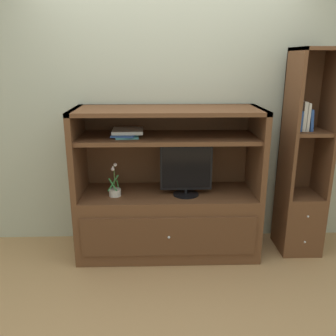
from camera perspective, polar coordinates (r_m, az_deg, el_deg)
ground_plane at (r=3.25m, az=0.19°, el=-16.31°), size 8.00×8.00×0.00m
painted_rear_wall at (r=3.49m, az=-0.20°, el=10.67°), size 6.00×0.10×2.80m
media_console at (r=3.39m, az=-0.03°, el=-6.15°), size 1.66×0.63×1.37m
tv_monitor at (r=3.20m, az=2.91°, el=-0.38°), size 0.46×0.23×0.47m
potted_plant at (r=3.27m, az=-8.44°, el=-3.47°), size 0.12×0.11×0.31m
magazine_stack at (r=3.20m, az=-6.53°, el=5.63°), size 0.27×0.36×0.06m
bookshelf_tall at (r=3.59m, az=20.45°, el=-2.68°), size 0.37×0.41×1.88m
upright_book_row at (r=3.41m, az=20.64°, el=7.45°), size 0.14×0.16×0.26m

